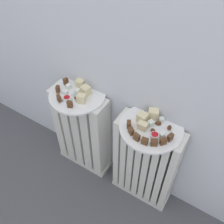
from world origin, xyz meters
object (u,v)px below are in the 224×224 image
at_px(fork, 69,98).
at_px(plate_right, 151,127).
at_px(radiator_right, 145,164).
at_px(jam_bowl_left, 67,98).
at_px(jam_bowl_right, 155,136).
at_px(radiator_left, 82,132).
at_px(plate_left, 77,95).

bearing_deg(fork, plate_right, 6.26).
xyz_separation_m(radiator_right, jam_bowl_left, (-0.43, -0.06, 0.32)).
height_order(jam_bowl_left, jam_bowl_right, jam_bowl_right).
xyz_separation_m(radiator_right, fork, (-0.43, -0.05, 0.31)).
distance_m(radiator_left, plate_right, 0.51).
bearing_deg(radiator_right, jam_bowl_left, -171.49).
relative_size(plate_left, jam_bowl_left, 7.81).
relative_size(jam_bowl_left, fork, 0.36).
height_order(plate_right, jam_bowl_right, jam_bowl_right).
bearing_deg(jam_bowl_right, plate_left, 173.44).
height_order(radiator_right, plate_right, plate_right).
bearing_deg(plate_left, plate_right, 0.00).
relative_size(radiator_left, jam_bowl_left, 15.79).
height_order(plate_left, plate_right, same).
xyz_separation_m(radiator_left, plate_left, (-0.00, 0.00, 0.30)).
distance_m(jam_bowl_left, jam_bowl_right, 0.47).
bearing_deg(fork, jam_bowl_right, -0.56).
bearing_deg(radiator_left, radiator_right, 0.00).
xyz_separation_m(radiator_left, jam_bowl_right, (0.45, -0.05, 0.32)).
bearing_deg(jam_bowl_right, radiator_left, 173.44).
xyz_separation_m(plate_left, jam_bowl_right, (0.45, -0.05, 0.02)).
distance_m(radiator_left, jam_bowl_left, 0.33).
bearing_deg(jam_bowl_left, radiator_right, 8.51).
relative_size(radiator_right, fork, 5.76).
relative_size(radiator_left, radiator_right, 1.00).
bearing_deg(jam_bowl_right, fork, 179.44).
bearing_deg(plate_right, plate_left, 180.00).
xyz_separation_m(radiator_right, plate_left, (-0.41, 0.00, 0.30)).
height_order(radiator_left, plate_right, plate_right).
bearing_deg(plate_right, radiator_right, 0.00).
height_order(radiator_left, fork, fork).
bearing_deg(radiator_right, radiator_left, 180.00).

